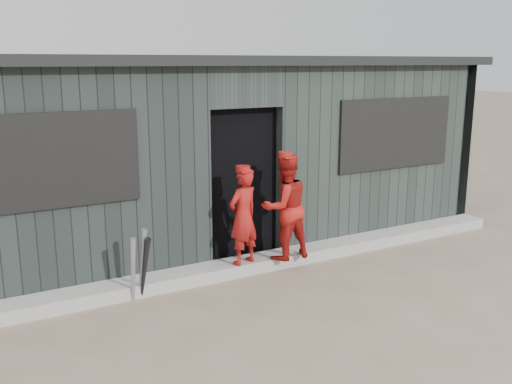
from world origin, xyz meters
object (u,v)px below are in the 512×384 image
bat_right (145,268)px  dugout (198,150)px  bat_left (133,270)px  player_grey_back (252,207)px  player_red_left (243,216)px  bat_mid (142,264)px  player_red_right (285,207)px

bat_right → dugout: dugout is taller
bat_left → player_grey_back: bearing=24.7°
bat_right → player_red_left: player_red_left is taller
bat_mid → dugout: size_ratio=0.10×
bat_mid → player_red_left: (1.31, 0.12, 0.33)m
bat_mid → bat_right: 0.06m
bat_left → player_red_right: bearing=1.8°
bat_left → player_red_left: size_ratio=0.63×
bat_mid → player_red_right: player_red_right is taller
player_red_right → bat_mid: bearing=0.7°
bat_mid → player_red_left: bearing=5.1°
player_grey_back → dugout: (-0.32, 1.02, 0.66)m
bat_right → dugout: size_ratio=0.09×
player_red_left → player_red_right: size_ratio=0.90×
bat_mid → player_grey_back: player_grey_back is taller
bat_left → player_red_left: bearing=5.6°
bat_right → player_grey_back: (1.83, 0.91, 0.26)m
dugout → bat_left: bearing=-130.4°
player_grey_back → dugout: bearing=-94.7°
dugout → player_red_left: bearing=-97.1°
bat_mid → player_red_right: 1.89m
player_red_right → player_grey_back: player_red_right is taller
bat_left → bat_right: (0.12, -0.01, -0.01)m
player_red_right → player_grey_back: size_ratio=1.06×
bat_right → player_red_left: bearing=6.5°
player_red_left → dugout: 1.88m
bat_mid → dugout: bearing=51.2°
bat_left → player_grey_back: size_ratio=0.60×
bat_right → player_red_right: player_red_right is taller
bat_right → player_red_right: (1.83, 0.07, 0.44)m
bat_left → bat_mid: bearing=11.4°
bat_left → player_grey_back: (1.96, 0.90, 0.25)m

